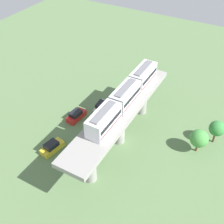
{
  "coord_description": "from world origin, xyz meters",
  "views": [
    {
      "loc": [
        -16.49,
        32.04,
        36.63
      ],
      "look_at": [
        2.5,
        -1.86,
        4.39
      ],
      "focal_mm": 45.89,
      "sensor_mm": 36.0,
      "label": 1
    }
  ],
  "objects_px": {
    "parked_car_yellow": "(52,147)",
    "tree_near_viaduct": "(217,128)",
    "parked_car_white": "(102,107)",
    "train": "(125,96)",
    "parked_car_red": "(76,115)",
    "tree_mid_lot": "(199,139)"
  },
  "relations": [
    {
      "from": "parked_car_white",
      "to": "tree_mid_lot",
      "type": "relative_size",
      "value": 0.97
    },
    {
      "from": "parked_car_white",
      "to": "parked_car_red",
      "type": "distance_m",
      "value": 5.57
    },
    {
      "from": "tree_near_viaduct",
      "to": "tree_mid_lot",
      "type": "relative_size",
      "value": 1.03
    },
    {
      "from": "parked_car_yellow",
      "to": "tree_near_viaduct",
      "type": "relative_size",
      "value": 0.97
    },
    {
      "from": "train",
      "to": "parked_car_red",
      "type": "distance_m",
      "value": 13.04
    },
    {
      "from": "parked_car_yellow",
      "to": "tree_near_viaduct",
      "type": "height_order",
      "value": "tree_near_viaduct"
    },
    {
      "from": "train",
      "to": "tree_mid_lot",
      "type": "distance_m",
      "value": 14.22
    },
    {
      "from": "train",
      "to": "tree_mid_lot",
      "type": "xyz_separation_m",
      "value": [
        -12.64,
        -2.62,
        -5.95
      ]
    },
    {
      "from": "train",
      "to": "parked_car_white",
      "type": "height_order",
      "value": "train"
    },
    {
      "from": "train",
      "to": "parked_car_red",
      "type": "height_order",
      "value": "train"
    },
    {
      "from": "train",
      "to": "parked_car_red",
      "type": "xyz_separation_m",
      "value": [
        10.19,
        0.48,
        -8.11
      ]
    },
    {
      "from": "parked_car_white",
      "to": "tree_near_viaduct",
      "type": "distance_m",
      "value": 22.16
    },
    {
      "from": "parked_car_white",
      "to": "tree_near_viaduct",
      "type": "xyz_separation_m",
      "value": [
        -21.94,
        -1.93,
        2.44
      ]
    },
    {
      "from": "tree_mid_lot",
      "to": "parked_car_yellow",
      "type": "bearing_deg",
      "value": 29.0
    },
    {
      "from": "train",
      "to": "parked_car_white",
      "type": "xyz_separation_m",
      "value": [
        7.29,
        -4.27,
        -8.11
      ]
    },
    {
      "from": "tree_near_viaduct",
      "to": "parked_car_yellow",
      "type": "bearing_deg",
      "value": 33.36
    },
    {
      "from": "train",
      "to": "parked_car_yellow",
      "type": "relative_size",
      "value": 4.61
    },
    {
      "from": "parked_car_white",
      "to": "parked_car_red",
      "type": "bearing_deg",
      "value": 53.62
    },
    {
      "from": "tree_mid_lot",
      "to": "parked_car_white",
      "type": "bearing_deg",
      "value": -4.74
    },
    {
      "from": "parked_car_white",
      "to": "parked_car_yellow",
      "type": "bearing_deg",
      "value": 77.9
    },
    {
      "from": "parked_car_red",
      "to": "tree_near_viaduct",
      "type": "xyz_separation_m",
      "value": [
        -24.85,
        -6.67,
        2.44
      ]
    },
    {
      "from": "tree_near_viaduct",
      "to": "tree_mid_lot",
      "type": "xyz_separation_m",
      "value": [
        2.01,
        3.58,
        -0.28
      ]
    }
  ]
}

